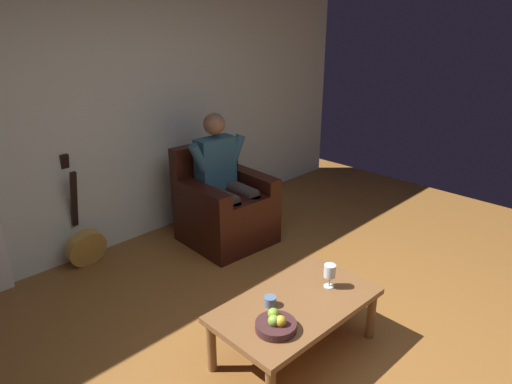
# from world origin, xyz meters

# --- Properties ---
(wall_back) EXTENTS (6.34, 0.06, 2.62)m
(wall_back) POSITION_xyz_m (0.00, -2.77, 1.31)
(wall_back) COLOR silver
(wall_back) RESTS_ON ground
(armchair) EXTENTS (0.79, 0.81, 0.94)m
(armchair) POSITION_xyz_m (-0.72, -2.06, 0.34)
(armchair) COLOR black
(armchair) RESTS_ON ground
(person_seated) EXTENTS (0.65, 0.61, 1.26)m
(person_seated) POSITION_xyz_m (-0.72, -2.06, 0.68)
(person_seated) COLOR #2A5269
(person_seated) RESTS_ON ground
(coffee_table) EXTENTS (1.11, 0.65, 0.40)m
(coffee_table) POSITION_xyz_m (0.05, -0.51, 0.34)
(coffee_table) COLOR brown
(coffee_table) RESTS_ON ground
(guitar) EXTENTS (0.35, 0.30, 1.01)m
(guitar) POSITION_xyz_m (0.48, -2.57, 0.22)
(guitar) COLOR #B6893C
(guitar) RESTS_ON ground
(wine_glass_near) EXTENTS (0.08, 0.08, 0.17)m
(wine_glass_near) POSITION_xyz_m (-0.24, -0.47, 0.51)
(wine_glass_near) COLOR silver
(wine_glass_near) RESTS_ON coffee_table
(fruit_bowl) EXTENTS (0.24, 0.24, 0.11)m
(fruit_bowl) POSITION_xyz_m (0.34, -0.42, 0.43)
(fruit_bowl) COLOR #402223
(fruit_bowl) RESTS_ON coffee_table
(candle_jar) EXTENTS (0.08, 0.08, 0.06)m
(candle_jar) POSITION_xyz_m (0.19, -0.61, 0.43)
(candle_jar) COLOR slate
(candle_jar) RESTS_ON coffee_table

